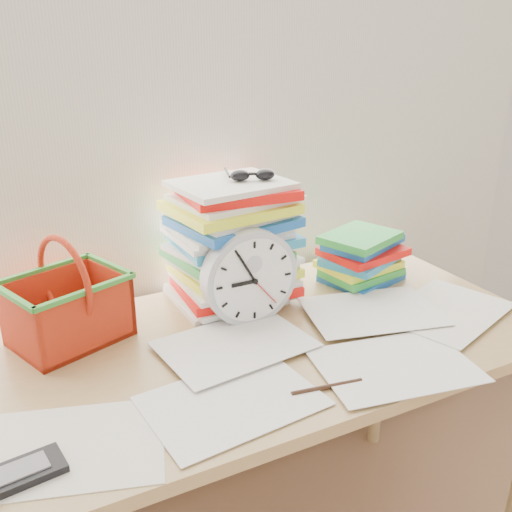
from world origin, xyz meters
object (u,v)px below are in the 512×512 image
desk (256,366)px  book_stack (359,258)px  paper_stack (230,242)px  calculator (16,475)px  clock (249,277)px  basket (65,291)px

desk → book_stack: book_stack is taller
paper_stack → calculator: bearing=-142.5°
desk → clock: bearing=72.4°
book_stack → calculator: (-0.97, -0.39, -0.07)m
book_stack → calculator: book_stack is taller
basket → calculator: basket is taller
basket → book_stack: bearing=-23.0°
desk → book_stack: size_ratio=5.58×
book_stack → desk: bearing=-158.8°
paper_stack → book_stack: size_ratio=1.31×
calculator → paper_stack: bearing=29.4°
book_stack → basket: 0.80m
book_stack → paper_stack: bearing=170.3°
clock → basket: (-0.41, 0.11, 0.01)m
paper_stack → calculator: paper_stack is taller
basket → calculator: size_ratio=1.66×
clock → basket: 0.43m
desk → book_stack: 0.47m
paper_stack → calculator: size_ratio=2.17×
paper_stack → clock: 0.15m
calculator → desk: bearing=14.5°
desk → basket: 0.48m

